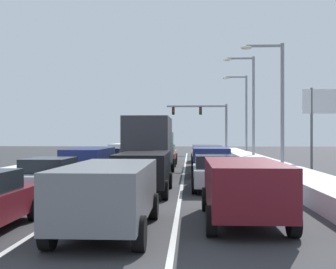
{
  "coord_description": "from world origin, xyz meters",
  "views": [
    {
      "loc": [
        2.08,
        -4.53,
        2.4
      ],
      "look_at": [
        -0.08,
        37.89,
        2.42
      ],
      "focal_mm": 46.04,
      "sensor_mm": 36.0,
      "label": 1
    }
  ],
  "objects_px": {
    "box_truck_center_lane_third": "(150,143)",
    "street_lamp_right_far": "(243,109)",
    "sedan_silver_left_lane_second": "(50,177)",
    "suv_white_left_lane_fifth": "(125,152)",
    "suv_navy_left_lane_third": "(89,161)",
    "sedan_charcoal_left_lane_fourth": "(110,159)",
    "suv_black_center_lane_second": "(144,169)",
    "suv_maroon_right_lane_nearest": "(243,185)",
    "street_lamp_right_mid": "(250,100)",
    "street_lamp_right_near": "(276,96)",
    "suv_gray_center_lane_nearest": "(109,191)",
    "roadside_sign_right": "(327,110)",
    "sedan_red_center_lane_fourth": "(163,156)",
    "suv_charcoal_right_lane_fourth": "(206,154)",
    "sedan_tan_center_lane_fifth": "(166,153)",
    "suv_navy_right_lane_third": "(210,159)",
    "sedan_white_right_lane_fifth": "(202,153)",
    "traffic_light_gantry": "(208,118)",
    "sedan_silver_right_lane_second": "(214,172)"
  },
  "relations": [
    {
      "from": "suv_gray_center_lane_nearest",
      "to": "sedan_tan_center_lane_fifth",
      "type": "xyz_separation_m",
      "value": [
        -0.19,
        28.31,
        -0.25
      ]
    },
    {
      "from": "suv_maroon_right_lane_nearest",
      "to": "sedan_charcoal_left_lane_fourth",
      "type": "relative_size",
      "value": 1.09
    },
    {
      "from": "sedan_red_center_lane_fourth",
      "to": "street_lamp_right_far",
      "type": "height_order",
      "value": "street_lamp_right_far"
    },
    {
      "from": "suv_black_center_lane_second",
      "to": "street_lamp_right_far",
      "type": "height_order",
      "value": "street_lamp_right_far"
    },
    {
      "from": "traffic_light_gantry",
      "to": "street_lamp_right_far",
      "type": "xyz_separation_m",
      "value": [
        3.5,
        -7.37,
        0.69
      ]
    },
    {
      "from": "suv_white_left_lane_fifth",
      "to": "street_lamp_right_near",
      "type": "relative_size",
      "value": 0.61
    },
    {
      "from": "sedan_silver_left_lane_second",
      "to": "suv_white_left_lane_fifth",
      "type": "height_order",
      "value": "suv_white_left_lane_fifth"
    },
    {
      "from": "sedan_white_right_lane_fifth",
      "to": "suv_navy_right_lane_third",
      "type": "bearing_deg",
      "value": -89.73
    },
    {
      "from": "sedan_silver_right_lane_second",
      "to": "sedan_tan_center_lane_fifth",
      "type": "height_order",
      "value": "same"
    },
    {
      "from": "sedan_charcoal_left_lane_fourth",
      "to": "suv_navy_right_lane_third",
      "type": "bearing_deg",
      "value": -29.36
    },
    {
      "from": "street_lamp_right_far",
      "to": "roadside_sign_right",
      "type": "height_order",
      "value": "street_lamp_right_far"
    },
    {
      "from": "sedan_silver_right_lane_second",
      "to": "suv_black_center_lane_second",
      "type": "bearing_deg",
      "value": -153.18
    },
    {
      "from": "suv_charcoal_right_lane_fourth",
      "to": "suv_black_center_lane_second",
      "type": "bearing_deg",
      "value": -102.6
    },
    {
      "from": "suv_black_center_lane_second",
      "to": "sedan_tan_center_lane_fifth",
      "type": "bearing_deg",
      "value": 90.82
    },
    {
      "from": "suv_charcoal_right_lane_fourth",
      "to": "suv_maroon_right_lane_nearest",
      "type": "bearing_deg",
      "value": -89.17
    },
    {
      "from": "suv_black_center_lane_second",
      "to": "sedan_silver_left_lane_second",
      "type": "height_order",
      "value": "suv_black_center_lane_second"
    },
    {
      "from": "suv_navy_left_lane_third",
      "to": "street_lamp_right_near",
      "type": "distance_m",
      "value": 11.99
    },
    {
      "from": "suv_white_left_lane_fifth",
      "to": "suv_gray_center_lane_nearest",
      "type": "bearing_deg",
      "value": -82.31
    },
    {
      "from": "suv_charcoal_right_lane_fourth",
      "to": "sedan_tan_center_lane_fifth",
      "type": "relative_size",
      "value": 1.09
    },
    {
      "from": "suv_navy_left_lane_third",
      "to": "sedan_charcoal_left_lane_fourth",
      "type": "height_order",
      "value": "suv_navy_left_lane_third"
    },
    {
      "from": "sedan_white_right_lane_fifth",
      "to": "suv_black_center_lane_second",
      "type": "distance_m",
      "value": 20.91
    },
    {
      "from": "suv_black_center_lane_second",
      "to": "street_lamp_right_mid",
      "type": "relative_size",
      "value": 0.55
    },
    {
      "from": "sedan_tan_center_lane_fifth",
      "to": "suv_navy_left_lane_third",
      "type": "distance_m",
      "value": 16.27
    },
    {
      "from": "sedan_silver_right_lane_second",
      "to": "sedan_tan_center_lane_fifth",
      "type": "bearing_deg",
      "value": 99.31
    },
    {
      "from": "roadside_sign_right",
      "to": "suv_charcoal_right_lane_fourth",
      "type": "bearing_deg",
      "value": 163.09
    },
    {
      "from": "box_truck_center_lane_third",
      "to": "sedan_silver_left_lane_second",
      "type": "xyz_separation_m",
      "value": [
        -3.12,
        -8.22,
        -1.14
      ]
    },
    {
      "from": "sedan_silver_left_lane_second",
      "to": "street_lamp_right_mid",
      "type": "bearing_deg",
      "value": 62.78
    },
    {
      "from": "sedan_silver_right_lane_second",
      "to": "sedan_charcoal_left_lane_fourth",
      "type": "xyz_separation_m",
      "value": [
        -6.41,
        9.67,
        0.0
      ]
    },
    {
      "from": "box_truck_center_lane_third",
      "to": "street_lamp_right_near",
      "type": "bearing_deg",
      "value": 15.84
    },
    {
      "from": "sedan_charcoal_left_lane_fourth",
      "to": "street_lamp_right_mid",
      "type": "bearing_deg",
      "value": 37.27
    },
    {
      "from": "suv_charcoal_right_lane_fourth",
      "to": "sedan_white_right_lane_fifth",
      "type": "height_order",
      "value": "suv_charcoal_right_lane_fourth"
    },
    {
      "from": "box_truck_center_lane_third",
      "to": "street_lamp_right_far",
      "type": "xyz_separation_m",
      "value": [
        7.95,
        21.84,
        3.28
      ]
    },
    {
      "from": "sedan_silver_left_lane_second",
      "to": "suv_navy_left_lane_third",
      "type": "bearing_deg",
      "value": 90.27
    },
    {
      "from": "suv_navy_right_lane_third",
      "to": "sedan_silver_left_lane_second",
      "type": "xyz_separation_m",
      "value": [
        -6.55,
        -8.67,
        -0.25
      ]
    },
    {
      "from": "suv_navy_left_lane_third",
      "to": "traffic_light_gantry",
      "type": "distance_m",
      "value": 32.01
    },
    {
      "from": "box_truck_center_lane_third",
      "to": "sedan_silver_left_lane_second",
      "type": "distance_m",
      "value": 8.87
    },
    {
      "from": "suv_black_center_lane_second",
      "to": "sedan_charcoal_left_lane_fourth",
      "type": "height_order",
      "value": "suv_black_center_lane_second"
    },
    {
      "from": "suv_gray_center_lane_nearest",
      "to": "street_lamp_right_mid",
      "type": "xyz_separation_m",
      "value": [
        7.01,
        26.04,
        4.3
      ]
    },
    {
      "from": "suv_black_center_lane_second",
      "to": "street_lamp_right_near",
      "type": "relative_size",
      "value": 0.61
    },
    {
      "from": "sedan_red_center_lane_fourth",
      "to": "street_lamp_right_near",
      "type": "height_order",
      "value": "street_lamp_right_near"
    },
    {
      "from": "roadside_sign_right",
      "to": "sedan_red_center_lane_fourth",
      "type": "bearing_deg",
      "value": 158.4
    },
    {
      "from": "suv_black_center_lane_second",
      "to": "sedan_charcoal_left_lane_fourth",
      "type": "bearing_deg",
      "value": 107.26
    },
    {
      "from": "sedan_charcoal_left_lane_fourth",
      "to": "roadside_sign_right",
      "type": "xyz_separation_m",
      "value": [
        14.36,
        0.15,
        3.25
      ]
    },
    {
      "from": "box_truck_center_lane_third",
      "to": "suv_navy_right_lane_third",
      "type": "bearing_deg",
      "value": 7.46
    },
    {
      "from": "suv_navy_right_lane_third",
      "to": "street_lamp_right_far",
      "type": "height_order",
      "value": "street_lamp_right_far"
    },
    {
      "from": "sedan_silver_left_lane_second",
      "to": "suv_white_left_lane_fifth",
      "type": "distance_m",
      "value": 18.63
    },
    {
      "from": "suv_black_center_lane_second",
      "to": "street_lamp_right_mid",
      "type": "height_order",
      "value": "street_lamp_right_mid"
    },
    {
      "from": "suv_charcoal_right_lane_fourth",
      "to": "sedan_charcoal_left_lane_fourth",
      "type": "relative_size",
      "value": 1.09
    },
    {
      "from": "sedan_silver_left_lane_second",
      "to": "street_lamp_right_mid",
      "type": "distance_m",
      "value": 23.18
    },
    {
      "from": "sedan_silver_right_lane_second",
      "to": "suv_black_center_lane_second",
      "type": "height_order",
      "value": "suv_black_center_lane_second"
    }
  ]
}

